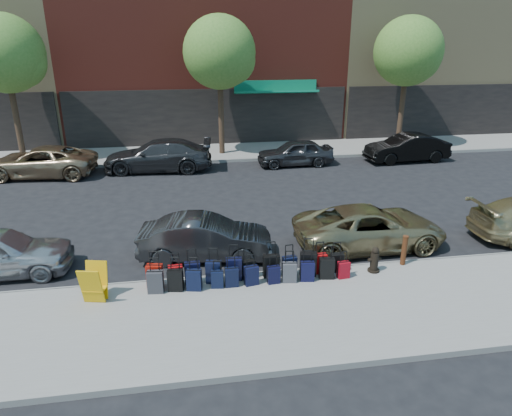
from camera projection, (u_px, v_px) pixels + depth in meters
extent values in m
plane|color=black|center=(232.00, 218.00, 16.88)|extent=(120.00, 120.00, 0.00)
cube|color=gray|center=(262.00, 316.00, 10.85)|extent=(60.00, 4.00, 0.15)
cube|color=gray|center=(213.00, 152.00, 26.08)|extent=(60.00, 4.00, 0.15)
cube|color=gray|center=(249.00, 275.00, 12.71)|extent=(60.00, 0.08, 0.15)
cube|color=gray|center=(215.00, 161.00, 24.22)|extent=(60.00, 0.08, 0.15)
cube|color=black|center=(209.00, 118.00, 27.31)|extent=(16.66, 0.15, 3.40)
cube|color=#0C704E|center=(276.00, 92.00, 27.04)|extent=(5.00, 0.91, 0.27)
cube|color=#0C704E|center=(276.00, 85.00, 27.20)|extent=(5.00, 0.10, 0.60)
cube|color=black|center=(455.00, 112.00, 29.68)|extent=(14.70, 0.15, 3.40)
cylinder|color=black|center=(16.00, 115.00, 23.26)|extent=(0.30, 0.30, 4.80)
sphere|color=#407527|center=(4.00, 53.00, 22.21)|extent=(3.80, 3.80, 3.80)
sphere|color=#407527|center=(19.00, 61.00, 22.43)|extent=(2.58, 2.58, 2.58)
cylinder|color=black|center=(221.00, 110.00, 24.82)|extent=(0.30, 0.30, 4.80)
sphere|color=#407527|center=(219.00, 52.00, 23.76)|extent=(3.80, 3.80, 3.80)
sphere|color=#407527|center=(231.00, 60.00, 23.99)|extent=(2.58, 2.58, 2.58)
cylinder|color=black|center=(402.00, 105.00, 26.37)|extent=(0.30, 0.30, 4.80)
sphere|color=#407527|center=(408.00, 51.00, 25.32)|extent=(3.80, 3.80, 3.80)
sphere|color=#407527|center=(417.00, 58.00, 25.54)|extent=(2.58, 2.58, 2.58)
cube|color=#9F140A|center=(155.00, 276.00, 11.91)|extent=(0.45, 0.30, 0.62)
cylinder|color=black|center=(153.00, 253.00, 11.67)|extent=(0.23, 0.07, 0.03)
cube|color=#A00A0C|center=(176.00, 275.00, 11.98)|extent=(0.38, 0.23, 0.56)
cylinder|color=black|center=(174.00, 255.00, 11.77)|extent=(0.21, 0.05, 0.03)
cube|color=black|center=(193.00, 273.00, 12.05)|extent=(0.41, 0.24, 0.61)
cylinder|color=black|center=(191.00, 251.00, 11.82)|extent=(0.23, 0.04, 0.03)
cube|color=black|center=(214.00, 272.00, 12.10)|extent=(0.44, 0.30, 0.61)
cylinder|color=black|center=(213.00, 250.00, 11.86)|extent=(0.23, 0.07, 0.03)
cube|color=black|center=(234.00, 269.00, 12.23)|extent=(0.44, 0.26, 0.63)
cylinder|color=black|center=(234.00, 246.00, 11.99)|extent=(0.24, 0.05, 0.03)
cube|color=black|center=(248.00, 269.00, 12.33)|extent=(0.39, 0.26, 0.53)
cylinder|color=black|center=(248.00, 250.00, 12.12)|extent=(0.20, 0.07, 0.03)
cube|color=black|center=(271.00, 266.00, 12.40)|extent=(0.43, 0.24, 0.63)
cylinder|color=black|center=(271.00, 243.00, 12.15)|extent=(0.24, 0.04, 0.03)
cube|color=black|center=(289.00, 266.00, 12.45)|extent=(0.40, 0.25, 0.57)
cylinder|color=black|center=(290.00, 246.00, 12.23)|extent=(0.21, 0.06, 0.03)
cube|color=black|center=(308.00, 264.00, 12.48)|extent=(0.48, 0.33, 0.67)
cylinder|color=black|center=(309.00, 240.00, 12.22)|extent=(0.25, 0.08, 0.03)
cube|color=#B20B0D|center=(320.00, 263.00, 12.60)|extent=(0.38, 0.21, 0.57)
cylinder|color=black|center=(321.00, 243.00, 12.38)|extent=(0.21, 0.03, 0.03)
cube|color=black|center=(337.00, 263.00, 12.68)|extent=(0.36, 0.20, 0.54)
cylinder|color=black|center=(338.00, 244.00, 12.47)|extent=(0.20, 0.03, 0.03)
cube|color=#333337|center=(155.00, 282.00, 11.64)|extent=(0.42, 0.27, 0.59)
cylinder|color=black|center=(153.00, 259.00, 11.41)|extent=(0.23, 0.06, 0.03)
cube|color=black|center=(175.00, 280.00, 11.73)|extent=(0.42, 0.29, 0.57)
cylinder|color=black|center=(174.00, 259.00, 11.51)|extent=(0.22, 0.07, 0.03)
cube|color=black|center=(194.00, 280.00, 11.76)|extent=(0.42, 0.29, 0.56)
cylinder|color=black|center=(193.00, 259.00, 11.54)|extent=(0.22, 0.07, 0.03)
cube|color=black|center=(217.00, 279.00, 11.88)|extent=(0.34, 0.22, 0.47)
cylinder|color=black|center=(217.00, 262.00, 11.70)|extent=(0.18, 0.06, 0.03)
cube|color=black|center=(232.00, 277.00, 11.94)|extent=(0.35, 0.21, 0.52)
cylinder|color=black|center=(231.00, 258.00, 11.74)|extent=(0.20, 0.03, 0.03)
cube|color=black|center=(251.00, 275.00, 12.01)|extent=(0.39, 0.27, 0.53)
cylinder|color=black|center=(251.00, 256.00, 11.81)|extent=(0.20, 0.07, 0.03)
cube|color=black|center=(274.00, 275.00, 12.09)|extent=(0.34, 0.22, 0.48)
cylinder|color=black|center=(274.00, 257.00, 11.91)|extent=(0.19, 0.05, 0.03)
cube|color=#404046|center=(289.00, 272.00, 12.15)|extent=(0.40, 0.26, 0.55)
cylinder|color=black|center=(290.00, 252.00, 11.94)|extent=(0.21, 0.06, 0.03)
cube|color=black|center=(307.00, 271.00, 12.21)|extent=(0.39, 0.26, 0.54)
cylinder|color=black|center=(308.00, 252.00, 12.00)|extent=(0.21, 0.06, 0.03)
cube|color=black|center=(327.00, 268.00, 12.33)|extent=(0.42, 0.29, 0.58)
cylinder|color=black|center=(328.00, 247.00, 12.10)|extent=(0.22, 0.07, 0.03)
cube|color=maroon|center=(343.00, 270.00, 12.36)|extent=(0.34, 0.22, 0.47)
cylinder|color=black|center=(345.00, 253.00, 12.17)|extent=(0.18, 0.05, 0.03)
cylinder|color=black|center=(373.00, 270.00, 12.77)|extent=(0.33, 0.33, 0.06)
cylinder|color=black|center=(374.00, 261.00, 12.67)|extent=(0.22, 0.22, 0.52)
sphere|color=black|center=(375.00, 251.00, 12.56)|extent=(0.20, 0.20, 0.20)
cylinder|color=black|center=(375.00, 259.00, 12.65)|extent=(0.37, 0.11, 0.09)
cylinder|color=#38190C|center=(404.00, 251.00, 13.01)|extent=(0.15, 0.15, 0.87)
cylinder|color=#38190C|center=(406.00, 237.00, 12.86)|extent=(0.16, 0.16, 0.04)
cube|color=#E5A90C|center=(91.00, 287.00, 11.03)|extent=(0.58, 0.36, 0.97)
cube|color=#E5A90C|center=(97.00, 280.00, 11.36)|extent=(0.58, 0.36, 0.97)
cube|color=#E5A90C|center=(95.00, 288.00, 11.24)|extent=(0.60, 0.46, 0.02)
imported|color=#343436|center=(205.00, 238.00, 13.66)|extent=(4.11, 1.91, 1.30)
imported|color=#94855B|center=(370.00, 227.00, 14.40)|extent=(4.83, 2.33, 1.33)
imported|color=#9E8261|center=(40.00, 162.00, 21.68)|extent=(5.30, 2.82, 1.42)
imported|color=#333335|center=(158.00, 155.00, 22.59)|extent=(5.46, 2.59, 1.54)
imported|color=#353537|center=(295.00, 153.00, 23.56)|extent=(3.95, 1.67, 1.33)
imported|color=black|center=(407.00, 148.00, 24.27)|extent=(4.49, 1.78, 1.45)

